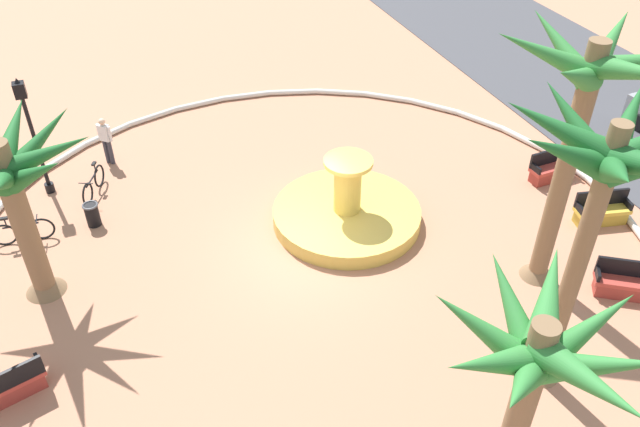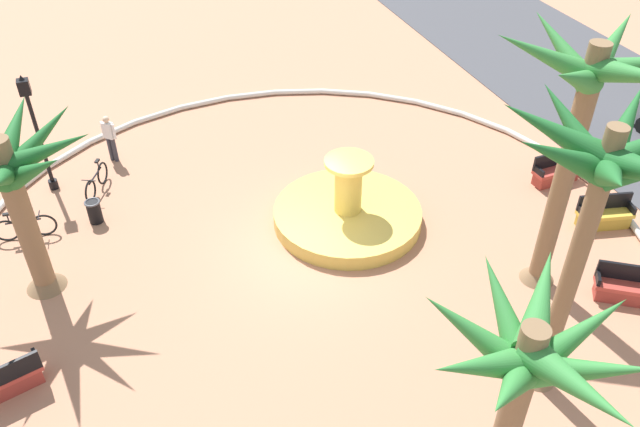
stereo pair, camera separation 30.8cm
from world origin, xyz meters
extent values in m
plane|color=tan|center=(0.00, 0.00, 0.00)|extent=(80.00, 80.00, 0.00)
torus|color=silver|center=(0.00, 0.00, 0.10)|extent=(19.29, 19.29, 0.20)
cylinder|color=gold|center=(-0.85, 1.52, 0.23)|extent=(4.33, 4.33, 0.45)
cylinder|color=teal|center=(-0.85, 1.52, 0.19)|extent=(3.81, 3.81, 0.34)
cylinder|color=gold|center=(-0.85, 1.52, 1.23)|extent=(0.78, 0.78, 1.57)
cylinder|color=#F1C954|center=(-0.85, 1.52, 2.08)|extent=(1.39, 1.39, 0.12)
cylinder|color=brown|center=(3.14, 5.34, 3.28)|extent=(0.47, 0.47, 6.56)
cone|color=brown|center=(3.14, 5.34, 0.25)|extent=(0.90, 0.90, 0.50)
cone|color=#337F38|center=(4.19, 5.48, 6.27)|extent=(2.32, 0.86, 1.12)
cone|color=#337F38|center=(2.56, 6.21, 6.21)|extent=(1.71, 2.19, 1.24)
cone|color=#337F38|center=(2.15, 5.23, 6.08)|extent=(2.27, 0.79, 1.47)
cone|color=#337F38|center=(2.59, 4.46, 6.19)|extent=(1.66, 2.22, 1.27)
cone|color=#337F38|center=(3.62, 4.46, 6.12)|extent=(1.56, 2.23, 1.40)
cylinder|color=brown|center=(5.96, 3.42, 3.25)|extent=(0.38, 0.38, 6.50)
cone|color=brown|center=(5.96, 3.42, 0.25)|extent=(0.72, 0.72, 0.50)
cone|color=#1E6028|center=(5.42, 4.15, 6.09)|extent=(1.68, 1.98, 1.33)
cone|color=#1E6028|center=(5.09, 3.32, 6.03)|extent=(2.08, 0.79, 1.44)
cone|color=#1E6028|center=(5.30, 2.75, 6.17)|extent=(1.85, 1.87, 1.18)
cone|color=#1E6028|center=(5.89, 2.53, 6.05)|extent=(0.72, 2.08, 1.39)
cone|color=#1E6028|center=(6.67, 2.86, 6.07)|extent=(1.95, 1.71, 1.37)
cylinder|color=brown|center=(8.09, 0.76, 2.42)|extent=(0.44, 0.44, 4.84)
cone|color=#337F38|center=(9.00, 0.85, 4.58)|extent=(2.03, 0.76, 1.05)
cone|color=#337F38|center=(8.69, 1.33, 4.37)|extent=(1.78, 1.74, 1.43)
cone|color=#337F38|center=(8.07, 1.57, 4.35)|extent=(0.62, 1.94, 1.45)
cone|color=#337F38|center=(7.41, 1.37, 4.60)|extent=(1.85, 1.74, 1.01)
cone|color=#337F38|center=(7.27, 0.83, 4.38)|extent=(1.98, 0.74, 1.41)
cone|color=#337F38|center=(7.53, 0.15, 4.37)|extent=(1.73, 1.79, 1.42)
cone|color=#337F38|center=(8.17, -0.11, 4.46)|extent=(0.73, 2.01, 1.27)
cone|color=#337F38|center=(8.60, 0.09, 4.39)|extent=(1.62, 1.88, 1.40)
cylinder|color=brown|center=(-0.96, -6.88, 2.23)|extent=(0.54, 0.54, 4.45)
cone|color=brown|center=(-0.96, -6.88, 0.25)|extent=(1.03, 1.03, 0.50)
cone|color=#1E6028|center=(0.01, -6.86, 4.01)|extent=(2.20, 0.62, 1.39)
cone|color=#1E6028|center=(-0.30, -6.25, 3.90)|extent=(1.93, 1.87, 1.58)
cone|color=#1E6028|center=(-0.74, -5.90, 4.09)|extent=(1.04, 2.27, 1.25)
cone|color=#1E6028|center=(-1.52, -6.08, 4.00)|extent=(1.70, 2.11, 1.41)
cone|color=#1E6028|center=(-1.95, -6.58, 4.15)|extent=(2.28, 1.18, 1.14)
cube|color=#B73D33|center=(2.26, -7.75, 0.45)|extent=(0.93, 1.68, 0.12)
cube|color=black|center=(2.46, -7.70, 0.75)|extent=(0.52, 1.56, 0.50)
cube|color=#9C342B|center=(2.26, -7.75, 0.20)|extent=(0.85, 1.54, 0.39)
cube|color=black|center=(2.05, -7.03, 0.59)|extent=(0.45, 0.20, 0.24)
cube|color=#B73D33|center=(-0.50, 8.53, 0.45)|extent=(0.59, 1.63, 0.12)
cube|color=black|center=(-0.71, 8.52, 0.75)|extent=(0.17, 1.60, 0.50)
cube|color=#9C342B|center=(-0.50, 8.53, 0.20)|extent=(0.55, 1.50, 0.39)
cube|color=black|center=(-0.55, 9.28, 0.59)|extent=(0.45, 0.11, 0.24)
cube|color=black|center=(-0.46, 7.78, 0.59)|extent=(0.45, 0.11, 0.24)
cube|color=#B73D33|center=(4.56, 6.96, 0.45)|extent=(1.30, 1.61, 0.12)
cube|color=black|center=(4.39, 7.07, 0.75)|extent=(0.94, 1.38, 0.50)
cube|color=#9C342B|center=(4.56, 6.96, 0.20)|extent=(1.19, 1.48, 0.39)
cube|color=black|center=(4.15, 6.33, 0.59)|extent=(0.42, 0.31, 0.24)
cube|color=gold|center=(1.89, 8.44, 0.45)|extent=(0.84, 1.67, 0.12)
cube|color=black|center=(1.69, 8.48, 0.75)|extent=(0.43, 1.58, 0.50)
cube|color=gold|center=(1.89, 8.44, 0.20)|extent=(0.77, 1.54, 0.39)
cube|color=black|center=(2.06, 9.17, 0.59)|extent=(0.46, 0.18, 0.24)
cube|color=black|center=(1.73, 7.70, 0.59)|extent=(0.46, 0.18, 0.24)
cylinder|color=black|center=(-5.59, -6.55, 1.64)|extent=(0.12, 0.12, 3.28)
cylinder|color=black|center=(-5.59, -6.55, 0.15)|extent=(0.28, 0.28, 0.30)
cube|color=black|center=(-5.59, -6.55, 3.50)|extent=(0.32, 0.32, 0.44)
sphere|color=#F2EDCC|center=(-5.59, -6.55, 3.50)|extent=(0.22, 0.22, 0.22)
cone|color=black|center=(-5.59, -6.55, 3.78)|extent=(0.20, 0.20, 0.18)
cylinder|color=black|center=(-3.37, -5.43, 0.35)|extent=(0.40, 0.40, 0.70)
torus|color=#4C4C51|center=(-3.37, -5.43, 0.70)|extent=(0.46, 0.46, 0.06)
torus|color=black|center=(-3.20, -6.83, 0.36)|extent=(0.12, 0.72, 0.72)
torus|color=black|center=(-3.29, -7.83, 0.36)|extent=(0.12, 0.72, 0.72)
cylinder|color=black|center=(-3.25, -7.33, 0.59)|extent=(0.13, 0.95, 0.05)
cylinder|color=black|center=(-3.28, -7.68, 0.74)|extent=(0.04, 0.04, 0.30)
cube|color=black|center=(-3.28, -7.68, 0.91)|extent=(0.12, 0.21, 0.06)
cylinder|color=black|center=(-3.21, -6.88, 0.73)|extent=(0.44, 0.07, 0.03)
torus|color=black|center=(-4.47, -5.46, 0.36)|extent=(0.68, 0.36, 0.72)
torus|color=black|center=(-5.37, -5.03, 0.36)|extent=(0.68, 0.36, 0.72)
cylinder|color=black|center=(-4.92, -5.25, 0.59)|extent=(0.88, 0.46, 0.05)
cylinder|color=black|center=(-5.23, -5.10, 0.74)|extent=(0.04, 0.04, 0.30)
cube|color=black|center=(-5.23, -5.10, 0.91)|extent=(0.22, 0.18, 0.06)
cylinder|color=black|center=(-4.51, -5.44, 0.73)|extent=(0.22, 0.41, 0.03)
cylinder|color=#33333D|center=(-6.68, -4.65, 0.44)|extent=(0.14, 0.14, 0.87)
cylinder|color=#33333D|center=(-6.55, -4.52, 0.44)|extent=(0.14, 0.14, 0.87)
cube|color=white|center=(-6.61, -4.58, 1.15)|extent=(0.38, 0.38, 0.56)
sphere|color=beige|center=(-6.61, -4.58, 1.55)|extent=(0.22, 0.22, 0.22)
cylinder|color=white|center=(-6.76, -4.74, 1.15)|extent=(0.09, 0.09, 0.53)
cylinder|color=white|center=(-6.46, -4.42, 1.15)|extent=(0.09, 0.09, 0.53)
cylinder|color=black|center=(-1.99, 13.33, 0.32)|extent=(0.65, 0.26, 0.64)
camera|label=1|loc=(12.93, -4.63, 11.82)|focal=36.40mm
camera|label=2|loc=(13.04, -4.34, 11.82)|focal=36.40mm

